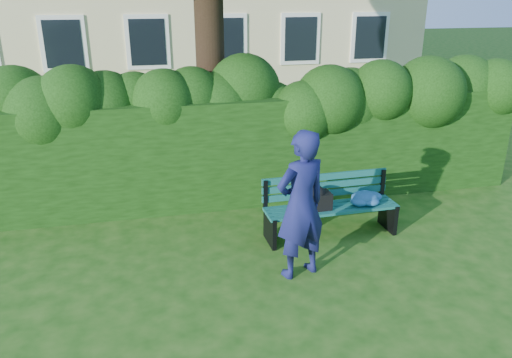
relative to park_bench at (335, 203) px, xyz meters
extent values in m
plane|color=#18490F|center=(-1.18, -0.51, -0.50)|extent=(80.00, 80.00, 0.00)
cube|color=white|center=(-4.78, 9.47, 1.50)|extent=(1.30, 0.08, 1.60)
cube|color=black|center=(-4.78, 9.43, 1.50)|extent=(1.05, 0.04, 1.35)
cube|color=white|center=(-2.38, 9.47, 1.50)|extent=(1.30, 0.08, 1.60)
cube|color=black|center=(-2.38, 9.43, 1.50)|extent=(1.05, 0.04, 1.35)
cube|color=white|center=(0.02, 9.47, 1.50)|extent=(1.30, 0.08, 1.60)
cube|color=black|center=(0.02, 9.43, 1.50)|extent=(1.05, 0.04, 1.35)
cube|color=white|center=(2.42, 9.47, 1.50)|extent=(1.30, 0.08, 1.60)
cube|color=black|center=(2.42, 9.43, 1.50)|extent=(1.05, 0.04, 1.35)
cube|color=white|center=(4.82, 9.47, 1.50)|extent=(1.30, 0.08, 1.60)
cube|color=black|center=(4.82, 9.43, 1.50)|extent=(1.05, 0.04, 1.35)
cube|color=black|center=(-1.18, 1.69, 0.40)|extent=(10.00, 1.00, 1.80)
cylinder|color=black|center=(-1.46, 2.49, 2.17)|extent=(0.50, 0.50, 5.35)
cube|color=#0F4C4E|center=(-0.07, -0.22, -0.05)|extent=(1.98, 0.15, 0.04)
cube|color=#0F4C4E|center=(-0.07, -0.10, -0.05)|extent=(1.98, 0.15, 0.04)
cube|color=#0F4C4E|center=(-0.08, 0.02, -0.05)|extent=(1.98, 0.15, 0.04)
cube|color=#0F4C4E|center=(-0.08, 0.14, -0.05)|extent=(1.98, 0.15, 0.04)
cube|color=#0F4C4E|center=(-0.08, 0.22, 0.08)|extent=(1.98, 0.09, 0.10)
cube|color=#0F4C4E|center=(-0.08, 0.23, 0.21)|extent=(1.98, 0.09, 0.10)
cube|color=#0F4C4E|center=(-0.08, 0.24, 0.34)|extent=(1.98, 0.09, 0.10)
cube|color=black|center=(-1.01, -0.07, -0.28)|extent=(0.07, 0.50, 0.44)
cube|color=black|center=(-1.02, 0.19, 0.15)|extent=(0.06, 0.06, 0.45)
cube|color=black|center=(-1.01, -0.12, -0.06)|extent=(0.07, 0.42, 0.05)
cube|color=black|center=(0.87, -0.02, -0.28)|extent=(0.07, 0.50, 0.44)
cube|color=black|center=(0.86, 0.24, 0.15)|extent=(0.06, 0.06, 0.45)
cube|color=black|center=(0.87, -0.07, -0.06)|extent=(0.07, 0.42, 0.05)
cube|color=white|center=(-0.46, -0.10, -0.02)|extent=(0.18, 0.13, 0.02)
cube|color=black|center=(-0.32, -0.05, 0.09)|extent=(0.42, 0.29, 0.25)
imported|color=#171A52|center=(-0.86, -0.97, 0.46)|extent=(0.81, 0.66, 1.93)
camera|label=1|loc=(-2.65, -6.34, 2.93)|focal=35.00mm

